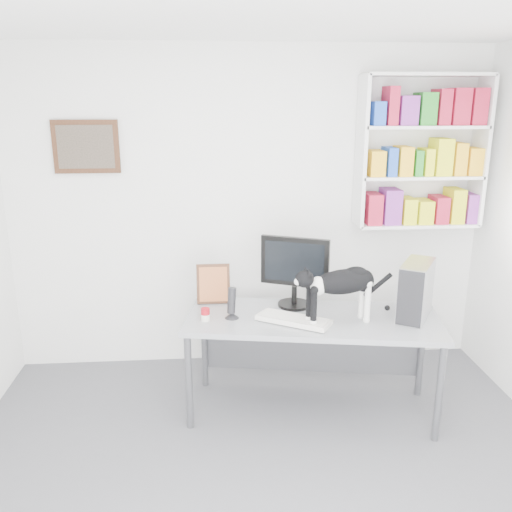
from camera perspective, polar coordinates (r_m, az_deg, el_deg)
name	(u,v)px	position (r m, az deg, el deg)	size (l,w,h in m)	color
room	(276,291)	(2.68, 2.14, -3.73)	(4.01, 4.01, 2.70)	#4E4E53
bookshelf	(421,152)	(4.69, 17.00, 10.43)	(1.03, 0.28, 1.24)	white
wall_art	(86,147)	(4.59, -17.46, 10.92)	(0.52, 0.04, 0.42)	#492717
desk	(311,365)	(4.10, 5.85, -11.30)	(1.81, 0.70, 0.76)	gray
monitor	(295,271)	(4.04, 4.10, -1.64)	(0.51, 0.25, 0.55)	black
keyboard	(294,320)	(3.83, 4.00, -6.69)	(0.52, 0.20, 0.04)	silver
pc_tower	(416,290)	(4.02, 16.48, -3.44)	(0.18, 0.41, 0.41)	#A4A4A8
speaker	(232,302)	(3.86, -2.58, -4.91)	(0.10, 0.10, 0.24)	black
leaning_print	(213,283)	(4.15, -4.52, -2.86)	(0.25, 0.10, 0.31)	#492717
soup_can	(205,314)	(3.86, -5.35, -6.15)	(0.06, 0.06, 0.09)	#A10D19
cat	(341,296)	(3.79, 8.93, -4.13)	(0.66, 0.18, 0.41)	black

